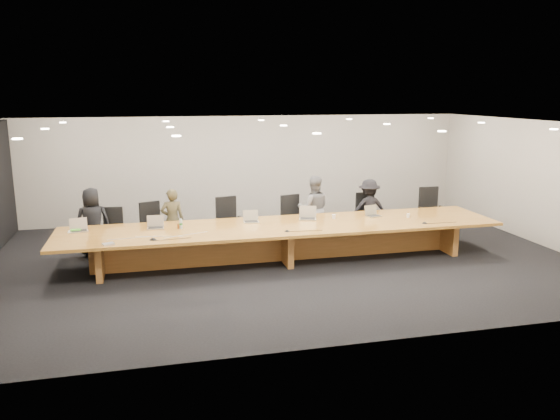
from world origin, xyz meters
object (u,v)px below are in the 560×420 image
(chair_mid_left, at_px, (230,222))
(laptop_d, at_px, (308,213))
(chair_right, at_px, (368,216))
(paper_cup_far, at_px, (408,216))
(person_b, at_px, (172,220))
(chair_far_right, at_px, (432,211))
(water_bottle, at_px, (181,224))
(laptop_a, at_px, (79,225))
(conference_table, at_px, (283,236))
(person_a, at_px, (93,222))
(person_d, at_px, (369,209))
(chair_left, at_px, (154,227))
(chair_far_left, at_px, (112,231))
(chair_mid_right, at_px, (295,219))
(laptop_e, at_px, (374,211))
(amber_mug, at_px, (179,226))
(mic_center, at_px, (287,231))
(laptop_b, at_px, (155,222))
(mic_left, at_px, (153,239))
(mic_right, at_px, (425,223))
(av_box, at_px, (108,244))
(laptop_c, at_px, (251,216))
(paper_cup_near, at_px, (334,217))

(chair_mid_left, distance_m, laptop_d, 1.80)
(chair_right, height_order, paper_cup_far, chair_right)
(person_b, relative_size, laptop_d, 3.78)
(chair_far_right, height_order, water_bottle, chair_far_right)
(laptop_a, xyz_separation_m, water_bottle, (1.95, -0.23, -0.03))
(conference_table, height_order, laptop_d, laptop_d)
(chair_far_right, xyz_separation_m, person_a, (-7.87, 0.08, 0.15))
(conference_table, distance_m, person_d, 2.71)
(chair_left, distance_m, chair_mid_left, 1.66)
(chair_far_left, relative_size, chair_mid_right, 0.89)
(person_b, bearing_deg, laptop_e, 168.27)
(amber_mug, xyz_separation_m, mic_center, (2.04, -0.75, -0.03))
(laptop_e, bearing_deg, water_bottle, 166.29)
(laptop_a, height_order, amber_mug, laptop_a)
(chair_mid_left, bearing_deg, person_d, -12.36)
(laptop_b, xyz_separation_m, laptop_d, (3.18, 0.05, 0.01))
(chair_left, distance_m, chair_right, 4.95)
(chair_far_right, bearing_deg, water_bottle, -168.46)
(person_d, height_order, mic_left, person_d)
(chair_left, bearing_deg, chair_right, -20.47)
(chair_far_right, relative_size, laptop_a, 3.52)
(chair_far_left, height_order, chair_left, chair_left)
(laptop_d, height_order, water_bottle, laptop_d)
(chair_mid_left, bearing_deg, mic_right, -38.09)
(chair_mid_left, relative_size, water_bottle, 5.91)
(conference_table, relative_size, mic_center, 84.36)
(av_box, bearing_deg, laptop_c, 2.31)
(chair_mid_left, distance_m, mic_left, 2.46)
(person_a, relative_size, paper_cup_far, 17.85)
(chair_mid_left, height_order, paper_cup_far, chair_mid_left)
(laptop_e, xyz_separation_m, paper_cup_near, (-0.92, -0.01, -0.08))
(chair_mid_right, bearing_deg, paper_cup_far, -42.35)
(mic_left, distance_m, mic_center, 2.56)
(laptop_b, bearing_deg, mic_center, -16.75)
(chair_right, bearing_deg, laptop_c, -164.72)
(amber_mug, xyz_separation_m, mic_left, (-0.52, -0.77, -0.03))
(person_b, height_order, laptop_e, person_b)
(laptop_b, bearing_deg, person_b, 70.53)
(mic_left, bearing_deg, laptop_e, 10.38)
(mic_left, bearing_deg, paper_cup_near, 12.65)
(person_d, distance_m, laptop_a, 6.47)
(chair_left, xyz_separation_m, laptop_a, (-1.43, -0.89, 0.33))
(chair_mid_right, relative_size, mic_left, 8.13)
(chair_right, distance_m, mic_left, 5.30)
(paper_cup_far, distance_m, mic_right, 0.59)
(mic_left, bearing_deg, laptop_d, 15.91)
(person_d, distance_m, laptop_c, 3.13)
(amber_mug, bearing_deg, laptop_b, 167.53)
(amber_mug, relative_size, mic_right, 0.78)
(chair_left, distance_m, paper_cup_far, 5.54)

